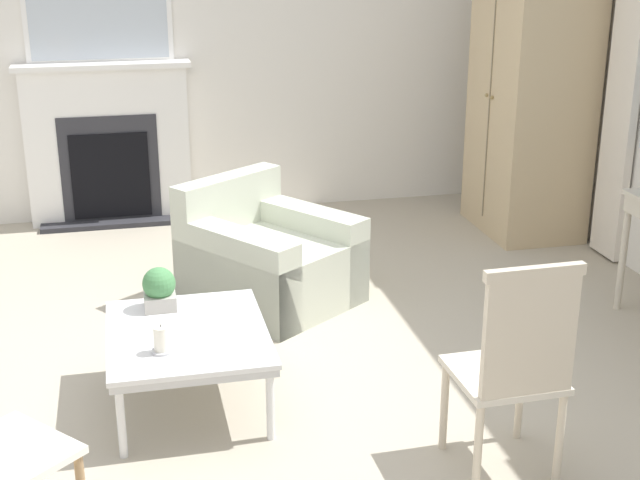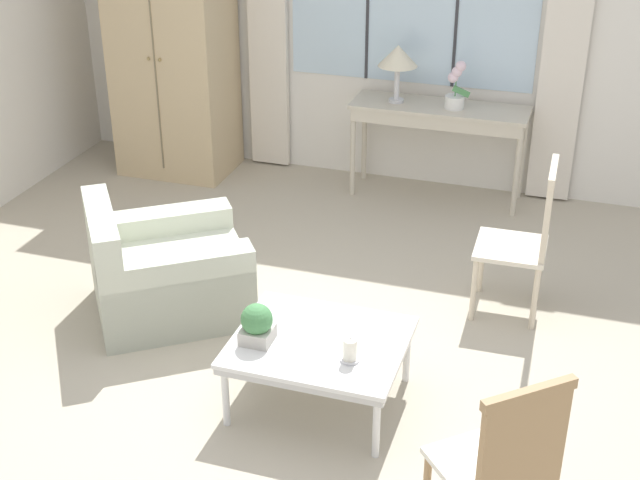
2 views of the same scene
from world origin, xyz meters
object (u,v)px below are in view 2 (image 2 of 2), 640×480
object	(u,v)px
accent_chair_wooden	(505,461)
side_chair_wooden	(529,233)
potted_plant_small	(257,324)
coffee_table	(319,346)
console_table	(439,116)
armchair_upholstered	(166,274)
pillar_candle	(350,351)
potted_orchid	(456,89)
armoire	(173,44)
table_lamp	(398,57)

from	to	relation	value
accent_chair_wooden	side_chair_wooden	bearing A→B (deg)	93.52
side_chair_wooden	accent_chair_wooden	xyz separation A→B (m)	(0.13, -2.15, -0.02)
potted_plant_small	coffee_table	bearing A→B (deg)	19.72
console_table	armchair_upholstered	xyz separation A→B (m)	(-1.30, -2.33, -0.43)
armchair_upholstered	pillar_candle	xyz separation A→B (m)	(1.45, -0.75, 0.20)
potted_orchid	accent_chair_wooden	world-z (taller)	potted_orchid
coffee_table	accent_chair_wooden	bearing A→B (deg)	-37.61
coffee_table	side_chair_wooden	bearing A→B (deg)	53.82
armchair_upholstered	pillar_candle	distance (m)	1.65
armoire	armchair_upholstered	xyz separation A→B (m)	(0.98, -2.23, -0.85)
side_chair_wooden	table_lamp	bearing A→B (deg)	127.68
accent_chair_wooden	pillar_candle	xyz separation A→B (m)	(-0.88, 0.71, -0.09)
armoire	table_lamp	bearing A→B (deg)	2.71
accent_chair_wooden	console_table	bearing A→B (deg)	105.22
table_lamp	potted_plant_small	world-z (taller)	table_lamp
table_lamp	potted_plant_small	distance (m)	3.11
table_lamp	coffee_table	distance (m)	3.05
potted_plant_small	accent_chair_wooden	bearing A→B (deg)	-27.37
accent_chair_wooden	potted_orchid	bearing A→B (deg)	103.61
console_table	armoire	bearing A→B (deg)	-177.47
console_table	table_lamp	distance (m)	0.58
armoire	pillar_candle	xyz separation A→B (m)	(2.43, -2.98, -0.65)
table_lamp	accent_chair_wooden	world-z (taller)	table_lamp
potted_plant_small	armoire	bearing A→B (deg)	122.84
side_chair_wooden	pillar_candle	size ratio (longest dim) A/B	7.28
armchair_upholstered	table_lamp	bearing A→B (deg)	67.87
coffee_table	pillar_candle	size ratio (longest dim) A/B	6.51
table_lamp	side_chair_wooden	bearing A→B (deg)	-52.32
table_lamp	armoire	bearing A→B (deg)	-177.29
console_table	potted_plant_small	bearing A→B (deg)	-96.97
potted_orchid	accent_chair_wooden	distance (m)	3.89
pillar_candle	armoire	bearing A→B (deg)	129.24
coffee_table	armchair_upholstered	bearing A→B (deg)	153.61
console_table	table_lamp	world-z (taller)	table_lamp
table_lamp	pillar_candle	xyz separation A→B (m)	(0.51, -3.07, -0.68)
armchair_upholstered	potted_plant_small	size ratio (longest dim) A/B	5.59
side_chair_wooden	pillar_candle	distance (m)	1.63
console_table	accent_chair_wooden	distance (m)	3.93
coffee_table	pillar_candle	bearing A→B (deg)	-32.57
console_table	potted_orchid	bearing A→B (deg)	-8.90
console_table	accent_chair_wooden	bearing A→B (deg)	-74.78
side_chair_wooden	potted_plant_small	bearing A→B (deg)	-131.81
accent_chair_wooden	table_lamp	bearing A→B (deg)	110.19
console_table	table_lamp	size ratio (longest dim) A/B	3.05
armoire	table_lamp	distance (m)	1.93
armoire	side_chair_wooden	size ratio (longest dim) A/B	2.15
armchair_upholstered	side_chair_wooden	distance (m)	2.33
armoire	potted_plant_small	xyz separation A→B (m)	(1.91, -2.96, -0.60)
potted_orchid	potted_plant_small	world-z (taller)	potted_orchid
table_lamp	coffee_table	size ratio (longest dim) A/B	0.50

